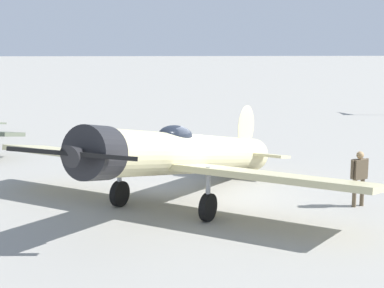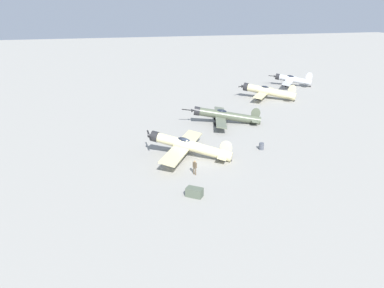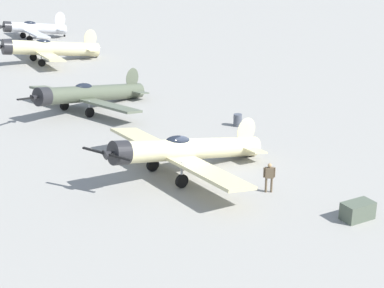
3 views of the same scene
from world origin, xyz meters
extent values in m
plane|color=gray|center=(0.00, 0.00, 0.00)|extent=(400.00, 400.00, 0.00)
cylinder|color=beige|center=(0.00, 0.00, 1.48)|extent=(9.37, 6.50, 3.00)
cylinder|color=#232326|center=(4.16, -2.59, 2.34)|extent=(1.67, 1.75, 1.49)
cone|color=#232326|center=(4.71, -2.94, 2.45)|extent=(0.84, 0.82, 0.65)
cube|color=black|center=(4.84, -3.02, 2.45)|extent=(0.32, 3.00, 0.38)
ellipsoid|color=black|center=(0.87, -0.54, 2.19)|extent=(1.92, 1.59, 0.96)
cube|color=#C6BC89|center=(1.04, -0.65, 1.35)|extent=(8.13, 11.38, 0.52)
ellipsoid|color=beige|center=(-3.63, 2.27, 1.81)|extent=(1.56, 1.03, 1.89)
cube|color=#C6BC89|center=(-3.46, 2.16, 0.82)|extent=(2.73, 3.47, 0.29)
cylinder|color=#999BA0|center=(2.37, 0.33, 0.99)|extent=(0.14, 0.14, 1.18)
cylinder|color=black|center=(2.37, 0.33, 0.40)|extent=(0.78, 0.59, 0.80)
cylinder|color=#999BA0|center=(0.75, -2.27, 0.99)|extent=(0.14, 0.14, 1.18)
cylinder|color=black|center=(0.75, -2.27, 0.40)|extent=(0.78, 0.59, 0.80)
cylinder|color=black|center=(-4.15, 2.59, 0.14)|extent=(0.29, 0.23, 0.28)
cylinder|color=brown|center=(1.08, 5.20, 0.43)|extent=(0.13, 0.13, 0.87)
cylinder|color=brown|center=(1.20, 4.92, 0.43)|extent=(0.13, 0.13, 0.87)
cube|color=brown|center=(1.14, 5.06, 1.17)|extent=(0.40, 0.52, 0.61)
sphere|color=tan|center=(1.14, 5.06, 1.61)|extent=(0.23, 0.23, 0.23)
cylinder|color=brown|center=(1.03, 5.33, 1.19)|extent=(0.09, 0.09, 0.58)
cylinder|color=brown|center=(1.25, 4.80, 1.19)|extent=(0.09, 0.09, 0.58)
cylinder|color=#474C56|center=(-9.61, -0.17, 0.46)|extent=(0.63, 0.63, 0.91)
torus|color=#474C56|center=(-9.61, -0.17, 0.64)|extent=(0.67, 0.67, 0.04)
torus|color=#474C56|center=(-9.61, -0.17, 0.27)|extent=(0.67, 0.67, 0.04)
camera|label=1|loc=(18.02, -0.96, 4.98)|focal=53.94mm
camera|label=2|loc=(12.27, 42.56, 17.86)|focal=35.56mm
camera|label=3|loc=(30.47, 12.21, 13.65)|focal=54.83mm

